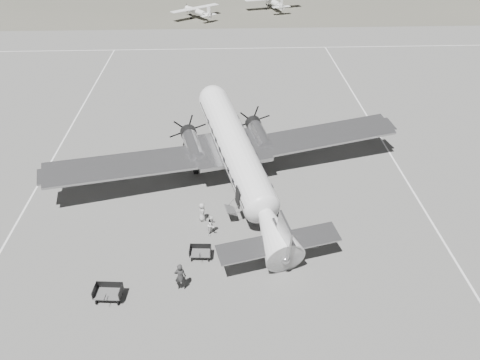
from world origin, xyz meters
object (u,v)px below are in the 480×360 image
Objects in this scene: light_plane_left at (197,13)px; passenger at (202,212)px; ground_crew at (180,277)px; dc3_airliner at (239,159)px; light_plane_right at (273,3)px; baggage_cart_far at (108,293)px; ramp_agent at (212,225)px; baggage_cart_near at (200,253)px.

light_plane_left reaches higher than passenger.
ground_crew is 1.33× the size of passenger.
light_plane_left is (-5.12, 51.47, -1.84)m from dc3_airliner.
light_plane_right reaches higher than baggage_cart_far.
dc3_airliner is at bearing -112.93° from light_plane_right.
dc3_airliner reaches higher than light_plane_left.
light_plane_right is at bearing 81.06° from baggage_cart_far.
ramp_agent is at bearing -114.09° from light_plane_right.
dc3_airliner reaches higher than passenger.
light_plane_left is 56.91m from ramp_agent.
dc3_airliner is 5.18m from passenger.
dc3_airliner reaches higher than baggage_cart_far.
baggage_cart_near is at bearing -111.20° from ground_crew.
passenger is (1.11, 6.60, -0.24)m from ground_crew.
ground_crew is at bearing -125.64° from light_plane_left.
light_plane_left is 4.82× the size of ground_crew.
ground_crew reaches higher than baggage_cart_near.
ground_crew is (-12.41, -67.38, -0.13)m from light_plane_right.
baggage_cart_far is (-16.63, -68.09, -0.61)m from light_plane_right.
light_plane_left is 6.30× the size of ramp_agent.
baggage_cart_far is (-5.30, -3.36, 0.06)m from baggage_cart_near.
light_plane_left is 61.91m from ground_crew.
dc3_airliner is 2.79× the size of light_plane_right.
dc3_airliner is at bearing -121.07° from light_plane_left.
passenger is at bearing 58.69° from baggage_cart_far.
passenger reaches higher than baggage_cart_near.
ground_crew is 1.31× the size of ramp_agent.
light_plane_left and ground_crew have the same top height.
light_plane_left is 59.30m from baggage_cart_near.
ground_crew is at bearing 161.16° from passenger.
baggage_cart_near is at bearing -114.37° from light_plane_right.
light_plane_right reaches higher than passenger.
ramp_agent is (6.05, 5.78, 0.26)m from baggage_cart_far.
light_plane_left reaches higher than baggage_cart_far.
baggage_cart_near is 6.28m from baggage_cart_far.
ramp_agent is at bearing -125.98° from dc3_airliner.
ramp_agent is (-10.57, -62.31, -0.35)m from light_plane_right.
dc3_airliner is 17.34× the size of baggage_cart_far.
baggage_cart_near is 1.01× the size of passenger.
light_plane_right is 65.72m from baggage_cart_near.
light_plane_left is at bearing 81.00° from dc3_airliner.
baggage_cart_near is 0.76× the size of ground_crew.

